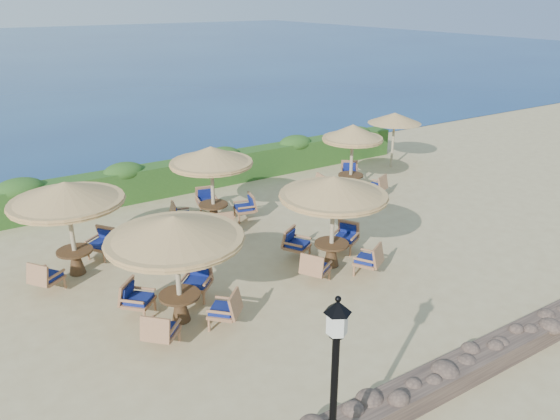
% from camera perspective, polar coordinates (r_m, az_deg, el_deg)
% --- Properties ---
extents(ground, '(120.00, 120.00, 0.00)m').
position_cam_1_polar(ground, '(16.36, 4.10, -4.31)').
color(ground, tan).
rests_on(ground, ground).
extents(sea, '(160.00, 160.00, 0.00)m').
position_cam_1_polar(sea, '(82.53, -27.18, 14.42)').
color(sea, navy).
rests_on(sea, ground).
extents(hedge, '(18.00, 0.90, 1.20)m').
position_cam_1_polar(hedge, '(21.91, -7.12, 4.11)').
color(hedge, '#214817').
rests_on(hedge, ground).
extents(stone_wall, '(15.00, 0.65, 0.44)m').
position_cam_1_polar(stone_wall, '(12.55, 21.67, -13.61)').
color(stone_wall, brown).
rests_on(stone_wall, ground).
extents(lamp_post, '(0.44, 0.44, 3.31)m').
position_cam_1_polar(lamp_post, '(8.50, 5.59, -19.63)').
color(lamp_post, black).
rests_on(lamp_post, ground).
extents(extra_parasol, '(2.30, 2.30, 2.41)m').
position_cam_1_polar(extra_parasol, '(24.28, 11.90, 9.38)').
color(extra_parasol, tan).
rests_on(extra_parasol, ground).
extents(cafe_set_0, '(3.12, 3.12, 2.65)m').
position_cam_1_polar(cafe_set_0, '(12.37, -10.84, -3.86)').
color(cafe_set_0, tan).
rests_on(cafe_set_0, ground).
extents(cafe_set_1, '(2.97, 2.97, 2.65)m').
position_cam_1_polar(cafe_set_1, '(14.79, 5.57, 0.63)').
color(cafe_set_1, tan).
rests_on(cafe_set_1, ground).
extents(cafe_set_2, '(2.99, 2.99, 2.65)m').
position_cam_1_polar(cafe_set_2, '(15.28, -21.33, 0.59)').
color(cafe_set_2, tan).
rests_on(cafe_set_2, ground).
extents(cafe_set_3, '(2.89, 2.89, 2.65)m').
position_cam_1_polar(cafe_set_3, '(17.74, -7.14, 3.93)').
color(cafe_set_3, tan).
rests_on(cafe_set_3, ground).
extents(cafe_set_4, '(2.58, 2.75, 2.65)m').
position_cam_1_polar(cafe_set_4, '(20.79, 7.54, 6.48)').
color(cafe_set_4, tan).
rests_on(cafe_set_4, ground).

